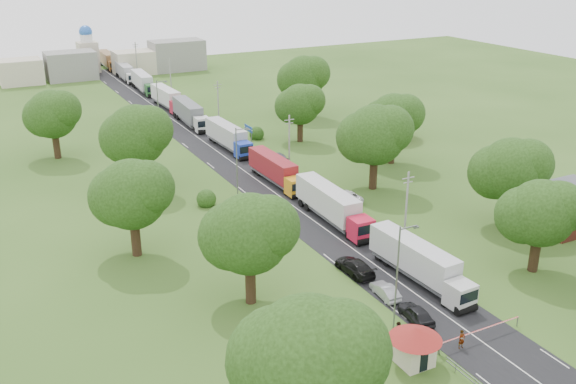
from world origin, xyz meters
TOP-DOWN VIEW (x-y plane):
  - ground at (0.00, 0.00)m, footprint 260.00×260.00m
  - road at (0.00, 20.00)m, footprint 8.00×200.00m
  - boom_barrier at (-1.36, -25.00)m, footprint 9.22×0.35m
  - guard_booth at (-7.20, -25.00)m, footprint 4.40×4.40m
  - info_sign at (5.20, 35.00)m, footprint 0.12×3.10m
  - pole_1 at (5.50, -7.00)m, footprint 1.60×0.24m
  - pole_2 at (5.50, 21.00)m, footprint 1.60×0.24m
  - pole_3 at (5.50, 49.00)m, footprint 1.60×0.24m
  - pole_4 at (5.50, 77.00)m, footprint 1.60×0.24m
  - pole_5 at (5.50, 105.00)m, footprint 1.60×0.24m
  - lamp_0 at (-5.35, -20.00)m, footprint 2.03×0.22m
  - lamp_1 at (-5.35, 15.00)m, footprint 2.03×0.22m
  - lamp_2 at (-5.35, 50.00)m, footprint 2.03×0.22m
  - tree_2 at (13.99, -17.86)m, footprint 8.00×8.00m
  - tree_3 at (19.99, -7.84)m, footprint 8.80×8.80m
  - tree_4 at (12.99, 10.17)m, footprint 9.60×9.60m
  - tree_5 at (21.99, 18.16)m, footprint 8.80×8.80m
  - tree_6 at (14.99, 35.14)m, footprint 8.00×8.00m
  - tree_7 at (23.99, 50.17)m, footprint 9.60×9.60m
  - tree_9 at (-20.01, -29.83)m, footprint 9.60×9.60m
  - tree_10 at (-15.01, -9.84)m, footprint 8.80×8.80m
  - tree_11 at (-22.01, 5.16)m, footprint 8.80×8.80m
  - tree_12 at (-16.01, 25.17)m, footprint 9.60×9.60m
  - tree_13 at (-24.01, 45.16)m, footprint 8.80×8.80m
  - house_brick at (26.00, -12.00)m, footprint 8.60×6.60m
  - house_cream at (30.00, 30.00)m, footprint 10.08×10.08m
  - distant_town at (0.68, 110.00)m, footprint 52.00×8.00m
  - church at (-4.00, 118.00)m, footprint 5.00×5.00m
  - truck_0 at (1.90, -14.13)m, footprint 2.92×14.31m
  - truck_1 at (1.86, 2.87)m, footprint 2.88×15.07m
  - truck_2 at (1.87, 18.31)m, footprint 2.54×13.76m
  - truck_3 at (2.28, 36.79)m, footprint 2.88×14.47m
  - truck_4 at (1.79, 54.53)m, footprint 3.25×15.19m
  - truck_5 at (2.12, 69.38)m, footprint 2.94×14.59m
  - truck_6 at (2.11, 87.53)m, footprint 3.22×15.04m
  - truck_7 at (1.85, 102.85)m, footprint 3.01×14.11m
  - truck_8 at (1.93, 121.89)m, footprint 2.91×15.16m
  - car_lane_front at (-3.00, -20.00)m, footprint 2.18×4.50m
  - car_lane_mid at (-3.00, -15.23)m, footprint 1.77×4.12m
  - car_lane_rear at (-3.00, -9.82)m, footprint 2.30×5.45m
  - car_verge_near at (7.31, 7.68)m, footprint 2.46×4.97m
  - car_verge_far at (6.43, 26.68)m, footprint 2.05×4.73m
  - pedestrian_near at (-2.27, -25.21)m, footprint 0.63×0.41m
  - pedestrian_booth at (-6.50, -22.00)m, footprint 1.16×1.20m

SIDE VIEW (x-z plane):
  - ground at x=0.00m, z-range 0.00..0.00m
  - road at x=0.00m, z-range -0.02..0.02m
  - car_lane_mid at x=-3.00m, z-range 0.00..1.32m
  - car_verge_near at x=7.31m, z-range 0.00..1.35m
  - car_lane_front at x=-3.00m, z-range 0.00..1.48m
  - car_lane_rear at x=-3.00m, z-range 0.00..1.57m
  - car_verge_far at x=6.43m, z-range 0.00..1.59m
  - pedestrian_near at x=-2.27m, z-range 0.00..1.72m
  - boom_barrier at x=-1.36m, z-range 0.30..1.48m
  - pedestrian_booth at x=-6.50m, z-range 0.00..1.94m
  - truck_2 at x=1.87m, z-range 0.12..3.93m
  - truck_7 at x=1.85m, z-range 0.12..4.02m
  - truck_0 at x=1.90m, z-range 0.12..4.08m
  - truck_3 at x=2.28m, z-range 0.12..4.13m
  - truck_5 at x=2.12m, z-range 0.12..4.16m
  - guard_booth at x=-7.20m, z-range 0.44..3.89m
  - truck_6 at x=2.11m, z-range 0.13..4.28m
  - truck_1 at x=1.86m, z-range 0.13..4.30m
  - truck_8 at x=1.93m, z-range 0.13..4.33m
  - truck_4 at x=1.79m, z-range 0.13..4.33m
  - house_brick at x=26.00m, z-range 0.05..5.25m
  - info_sign at x=5.20m, z-range 0.95..5.05m
  - distant_town at x=0.68m, z-range -0.51..7.49m
  - house_cream at x=30.00m, z-range 0.74..6.54m
  - pole_1 at x=5.50m, z-range 0.18..9.18m
  - pole_2 at x=5.50m, z-range 0.18..9.18m
  - pole_3 at x=5.50m, z-range 0.18..9.18m
  - pole_4 at x=5.50m, z-range 0.18..9.18m
  - pole_5 at x=5.50m, z-range 0.18..9.18m
  - church at x=-4.00m, z-range -0.76..11.54m
  - lamp_0 at x=-5.35m, z-range 0.55..10.55m
  - lamp_1 at x=-5.35m, z-range 0.55..10.55m
  - lamp_2 at x=-5.35m, z-range 0.55..10.55m
  - tree_2 at x=13.99m, z-range 1.55..11.65m
  - tree_6 at x=14.99m, z-range 1.55..11.65m
  - tree_3 at x=19.99m, z-range 1.69..12.76m
  - tree_5 at x=21.99m, z-range 1.69..12.76m
  - tree_10 at x=-15.01m, z-range 1.69..12.76m
  - tree_11 at x=-22.01m, z-range 1.69..12.76m
  - tree_13 at x=-24.01m, z-range 1.69..12.76m
  - tree_4 at x=12.99m, z-range 1.83..13.88m
  - tree_7 at x=23.99m, z-range 1.83..13.88m
  - tree_9 at x=-20.01m, z-range 1.83..13.88m
  - tree_12 at x=-16.01m, z-range 1.83..13.88m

